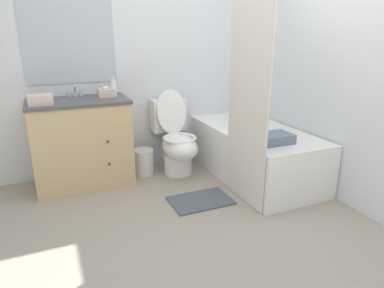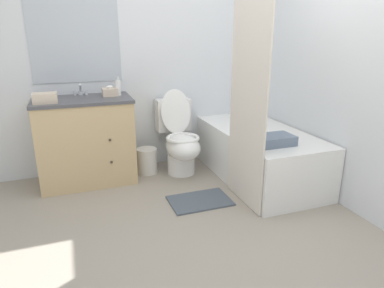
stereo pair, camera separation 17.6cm
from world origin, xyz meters
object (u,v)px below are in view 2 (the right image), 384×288
at_px(soap_dispenser, 118,87).
at_px(bathtub, 258,154).
at_px(toilet, 180,140).
at_px(bath_mat, 200,201).
at_px(wastebasket, 147,161).
at_px(hand_towel_folded, 45,98).
at_px(vanity_cabinet, 86,140).
at_px(tissue_box, 110,92).
at_px(sink_faucet, 81,92).
at_px(bath_towel_folded, 274,140).

bearing_deg(soap_dispenser, bathtub, -22.70).
distance_m(toilet, bath_mat, 0.81).
distance_m(wastebasket, hand_towel_folded, 1.19).
distance_m(vanity_cabinet, hand_towel_folded, 0.57).
bearing_deg(toilet, bathtub, -30.44).
distance_m(toilet, tissue_box, 0.87).
height_order(sink_faucet, soap_dispenser, soap_dispenser).
distance_m(bathtub, bath_towel_folded, 0.55).
bearing_deg(toilet, bath_towel_folded, -55.96).
distance_m(vanity_cabinet, wastebasket, 0.67).
xyz_separation_m(vanity_cabinet, tissue_box, (0.27, 0.06, 0.45)).
bearing_deg(hand_towel_folded, vanity_cabinet, 21.17).
relative_size(sink_faucet, bath_mat, 0.26).
xyz_separation_m(toilet, bath_towel_folded, (0.59, -0.87, 0.20)).
relative_size(toilet, tissue_box, 5.93).
bearing_deg(bathtub, hand_towel_folded, 169.10).
distance_m(soap_dispenser, bath_mat, 1.37).
bearing_deg(soap_dispenser, tissue_box, 171.42).
bearing_deg(soap_dispenser, bath_towel_folded, -40.18).
relative_size(sink_faucet, soap_dispenser, 0.77).
distance_m(tissue_box, soap_dispenser, 0.09).
bearing_deg(hand_towel_folded, soap_dispenser, 14.04).
xyz_separation_m(bath_towel_folded, bath_mat, (-0.64, 0.13, -0.54)).
distance_m(sink_faucet, bath_towel_folded, 1.93).
relative_size(vanity_cabinet, bathtub, 0.60).
bearing_deg(soap_dispenser, vanity_cabinet, -172.75).
distance_m(wastebasket, bath_mat, 0.88).
bearing_deg(soap_dispenser, sink_faucet, 158.09).
xyz_separation_m(vanity_cabinet, bath_towel_folded, (1.53, -0.95, 0.12)).
distance_m(sink_faucet, wastebasket, 0.98).
relative_size(wastebasket, tissue_box, 1.83).
relative_size(hand_towel_folded, bath_mat, 0.38).
xyz_separation_m(soap_dispenser, hand_towel_folded, (-0.66, -0.17, -0.04)).
bearing_deg(soap_dispenser, hand_towel_folded, -165.96).
bearing_deg(wastebasket, bathtub, -25.71).
bearing_deg(hand_towel_folded, bath_mat, -29.95).
xyz_separation_m(tissue_box, bath_mat, (0.62, -0.87, -0.88)).
relative_size(bath_towel_folded, bath_mat, 0.62).
distance_m(sink_faucet, soap_dispenser, 0.38).
xyz_separation_m(bathtub, hand_towel_folded, (-1.96, 0.38, 0.63)).
bearing_deg(hand_towel_folded, bathtub, -10.90).
xyz_separation_m(toilet, soap_dispenser, (-0.59, 0.13, 0.58)).
relative_size(soap_dispenser, bath_mat, 0.35).
xyz_separation_m(toilet, bathtub, (0.71, -0.42, -0.10)).
xyz_separation_m(sink_faucet, hand_towel_folded, (-0.31, -0.31, 0.01)).
bearing_deg(bath_mat, tissue_box, 125.38).
bearing_deg(vanity_cabinet, toilet, -5.05).
relative_size(tissue_box, bath_towel_folded, 0.44).
distance_m(vanity_cabinet, bath_mat, 1.28).
bearing_deg(bath_towel_folded, wastebasket, 134.11).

